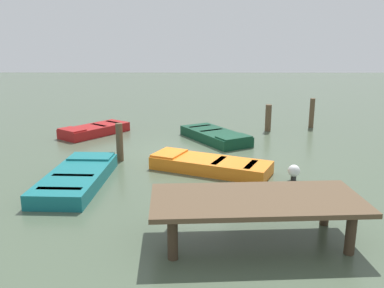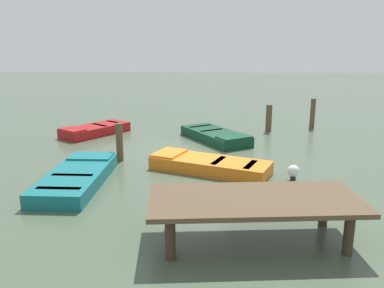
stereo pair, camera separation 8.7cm
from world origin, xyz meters
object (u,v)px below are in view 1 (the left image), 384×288
object	(u,v)px
mooring_piling_mid_right	(268,118)
mooring_piling_near_right	(312,113)
marker_buoy	(294,171)
rowboat_red	(94,130)
rowboat_teal	(77,177)
dock_segment	(256,203)
rowboat_dark_green	(215,136)
rowboat_orange	(209,165)
mooring_piling_far_left	(120,142)

from	to	relation	value
mooring_piling_mid_right	mooring_piling_near_right	world-z (taller)	mooring_piling_near_right
marker_buoy	rowboat_red	bearing A→B (deg)	-38.90
rowboat_teal	mooring_piling_near_right	distance (m)	12.08
mooring_piling_near_right	rowboat_teal	bearing A→B (deg)	41.85
dock_segment	rowboat_dark_green	size ratio (longest dim) A/B	1.19
rowboat_dark_green	dock_segment	bearing A→B (deg)	-27.72
rowboat_dark_green	rowboat_red	xyz separation A→B (m)	(5.32, -1.06, 0.00)
rowboat_red	mooring_piling_mid_right	size ratio (longest dim) A/B	2.61
dock_segment	mooring_piling_near_right	size ratio (longest dim) A/B	3.13
rowboat_red	mooring_piling_near_right	bearing A→B (deg)	136.78
rowboat_orange	rowboat_teal	bearing A→B (deg)	42.51
rowboat_red	marker_buoy	world-z (taller)	marker_buoy
rowboat_red	rowboat_teal	size ratio (longest dim) A/B	0.83
dock_segment	rowboat_orange	xyz separation A→B (m)	(0.80, -4.60, -0.62)
mooring_piling_far_left	rowboat_teal	bearing A→B (deg)	71.29
dock_segment	mooring_piling_far_left	size ratio (longest dim) A/B	3.32
mooring_piling_mid_right	marker_buoy	distance (m)	6.88
rowboat_dark_green	mooring_piling_near_right	xyz separation A→B (m)	(-4.75, -2.70, 0.49)
rowboat_red	mooring_piling_mid_right	distance (m)	7.91
dock_segment	rowboat_dark_green	distance (m)	8.70
mooring_piling_mid_right	rowboat_orange	bearing A→B (deg)	64.14
rowboat_dark_green	rowboat_teal	xyz separation A→B (m)	(4.25, 5.36, -0.00)
rowboat_orange	mooring_piling_far_left	bearing A→B (deg)	4.25
rowboat_dark_green	mooring_piling_far_left	world-z (taller)	mooring_piling_far_left
rowboat_orange	mooring_piling_near_right	size ratio (longest dim) A/B	2.83
rowboat_teal	mooring_piling_mid_right	bearing A→B (deg)	-40.96
mooring_piling_far_left	rowboat_orange	bearing A→B (deg)	160.17
rowboat_teal	dock_segment	bearing A→B (deg)	-123.36
mooring_piling_mid_right	marker_buoy	size ratio (longest dim) A/B	2.55
rowboat_red	mooring_piling_mid_right	xyz separation A→B (m)	(-7.85, -0.86, 0.40)
rowboat_red	mooring_piling_near_right	distance (m)	10.21
rowboat_dark_green	rowboat_teal	size ratio (longest dim) A/B	0.96
mooring_piling_near_right	mooring_piling_far_left	xyz separation A→B (m)	(8.18, 5.66, -0.04)
rowboat_red	mooring_piling_far_left	xyz separation A→B (m)	(-1.88, 4.02, 0.45)
dock_segment	rowboat_red	size ratio (longest dim) A/B	1.38
rowboat_red	rowboat_teal	distance (m)	6.51
rowboat_dark_green	mooring_piling_mid_right	bearing A→B (deg)	96.68
rowboat_red	marker_buoy	distance (m)	9.54
dock_segment	rowboat_teal	distance (m)	5.76
mooring_piling_mid_right	mooring_piling_near_right	bearing A→B (deg)	-160.73
rowboat_dark_green	rowboat_teal	world-z (taller)	same
dock_segment	rowboat_red	distance (m)	11.32
rowboat_dark_green	rowboat_orange	xyz separation A→B (m)	(0.37, 4.07, -0.00)
rowboat_orange	rowboat_teal	world-z (taller)	same
rowboat_orange	mooring_piling_near_right	xyz separation A→B (m)	(-5.12, -6.76, 0.49)
rowboat_orange	mooring_piling_far_left	world-z (taller)	mooring_piling_far_left
mooring_piling_near_right	rowboat_red	bearing A→B (deg)	9.23
mooring_piling_near_right	marker_buoy	size ratio (longest dim) A/B	2.93
dock_segment	marker_buoy	xyz separation A→B (m)	(-1.68, -3.74, -0.55)
mooring_piling_near_right	marker_buoy	xyz separation A→B (m)	(2.64, 7.63, -0.42)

